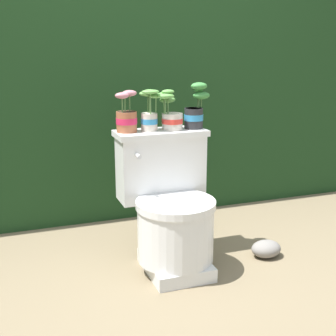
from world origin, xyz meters
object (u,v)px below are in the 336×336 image
object	(u,v)px
potted_plant_midleft	(150,111)
potted_plant_midright	(195,111)
garden_stone	(266,249)
potted_plant_middle	(171,115)
toilet	(170,208)
potted_plant_left	(126,117)

from	to	relation	value
potted_plant_midleft	potted_plant_midright	xyz separation A→B (m)	(0.25, -0.01, -0.01)
potted_plant_midright	garden_stone	xyz separation A→B (m)	(0.33, -0.24, -0.74)
garden_stone	potted_plant_middle	bearing A→B (deg)	153.65
toilet	potted_plant_midleft	distance (m)	0.51
potted_plant_left	potted_plant_midright	size ratio (longest dim) A/B	0.87
potted_plant_middle	garden_stone	size ratio (longest dim) A/B	1.26
potted_plant_left	garden_stone	bearing A→B (deg)	-19.96
potted_plant_left	potted_plant_midleft	xyz separation A→B (m)	(0.12, -0.01, 0.02)
potted_plant_left	potted_plant_midright	distance (m)	0.37
potted_plant_middle	potted_plant_midright	bearing A→B (deg)	0.64
potted_plant_left	potted_plant_midright	world-z (taller)	potted_plant_midright
toilet	potted_plant_midright	size ratio (longest dim) A/B	2.88
toilet	garden_stone	distance (m)	0.60
potted_plant_midleft	toilet	bearing A→B (deg)	-70.54
toilet	potted_plant_middle	distance (m)	0.49
potted_plant_middle	garden_stone	distance (m)	0.90
garden_stone	potted_plant_left	bearing A→B (deg)	160.04
toilet	garden_stone	size ratio (longest dim) A/B	4.16
potted_plant_left	garden_stone	distance (m)	1.04
toilet	garden_stone	world-z (taller)	toilet
potted_plant_midleft	potted_plant_midright	bearing A→B (deg)	-3.12
toilet	garden_stone	xyz separation A→B (m)	(0.53, -0.09, -0.27)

